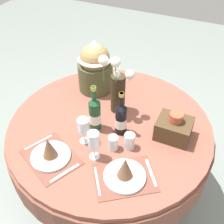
% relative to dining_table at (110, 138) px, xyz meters
% --- Properties ---
extents(ground, '(8.00, 8.00, 0.00)m').
position_rel_dining_table_xyz_m(ground, '(0.00, 0.00, -0.63)').
color(ground, gray).
extents(dining_table, '(1.42, 1.42, 0.78)m').
position_rel_dining_table_xyz_m(dining_table, '(0.00, 0.00, 0.00)').
color(dining_table, brown).
rests_on(dining_table, ground).
extents(place_setting_left, '(0.42, 0.38, 0.16)m').
position_rel_dining_table_xyz_m(place_setting_left, '(-0.20, -0.42, 0.19)').
color(place_setting_left, brown).
rests_on(place_setting_left, dining_table).
extents(place_setting_right, '(0.43, 0.41, 0.16)m').
position_rel_dining_table_xyz_m(place_setting_right, '(0.26, -0.36, 0.19)').
color(place_setting_right, brown).
rests_on(place_setting_right, dining_table).
extents(flower_vase, '(0.21, 0.17, 0.47)m').
position_rel_dining_table_xyz_m(flower_vase, '(-0.01, 0.15, 0.35)').
color(flower_vase, '#332819').
rests_on(flower_vase, dining_table).
extents(wine_bottle_left, '(0.08, 0.08, 0.32)m').
position_rel_dining_table_xyz_m(wine_bottle_left, '(0.10, -0.04, 0.26)').
color(wine_bottle_left, black).
rests_on(wine_bottle_left, dining_table).
extents(wine_bottle_centre, '(0.08, 0.08, 0.34)m').
position_rel_dining_table_xyz_m(wine_bottle_centre, '(-0.07, -0.07, 0.27)').
color(wine_bottle_centre, '#194223').
rests_on(wine_bottle_centre, dining_table).
extents(wine_glass_left, '(0.08, 0.08, 0.18)m').
position_rel_dining_table_xyz_m(wine_glass_left, '(-0.08, -0.21, 0.28)').
color(wine_glass_left, silver).
rests_on(wine_glass_left, dining_table).
extents(wine_glass_right, '(0.07, 0.07, 0.20)m').
position_rel_dining_table_xyz_m(wine_glass_right, '(0.04, -0.30, 0.29)').
color(wine_glass_right, silver).
rests_on(wine_glass_right, dining_table).
extents(tumbler_near_left, '(0.07, 0.07, 0.11)m').
position_rel_dining_table_xyz_m(tumbler_near_left, '(0.20, -0.14, 0.20)').
color(tumbler_near_left, silver).
rests_on(tumbler_near_left, dining_table).
extents(tumbler_mid, '(0.06, 0.06, 0.10)m').
position_rel_dining_table_xyz_m(tumbler_mid, '(0.11, -0.19, 0.19)').
color(tumbler_mid, silver).
rests_on(tumbler_mid, dining_table).
extents(gift_tub_back_left, '(0.27, 0.27, 0.41)m').
position_rel_dining_table_xyz_m(gift_tub_back_left, '(-0.28, 0.33, 0.36)').
color(gift_tub_back_left, '#474C2D').
rests_on(gift_tub_back_left, dining_table).
extents(woven_basket_side_right, '(0.22, 0.19, 0.19)m').
position_rel_dining_table_xyz_m(woven_basket_side_right, '(0.42, 0.07, 0.22)').
color(woven_basket_side_right, '#47331E').
rests_on(woven_basket_side_right, dining_table).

